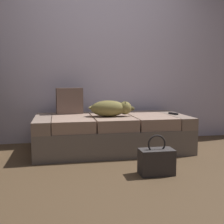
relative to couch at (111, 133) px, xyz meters
name	(u,v)px	position (x,y,z in m)	size (l,w,h in m)	color
ground_plane	(132,177)	(0.00, -1.01, -0.22)	(10.00, 10.00, 0.00)	brown
back_wall	(103,44)	(0.00, 0.64, 1.18)	(6.40, 0.10, 2.80)	silver
couch	(111,133)	(0.00, 0.00, 0.00)	(1.87, 0.96, 0.44)	slate
dog_tan	(111,108)	(-0.02, -0.09, 0.32)	(0.58, 0.30, 0.20)	olive
tv_remote	(173,114)	(0.81, -0.04, 0.23)	(0.04, 0.15, 0.02)	black
throw_pillow	(70,101)	(-0.50, 0.28, 0.39)	(0.34, 0.12, 0.34)	brown
handbag	(156,161)	(0.24, -1.00, -0.09)	(0.32, 0.18, 0.38)	#393434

